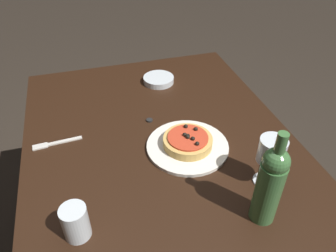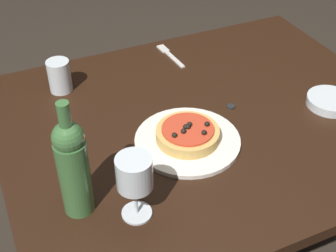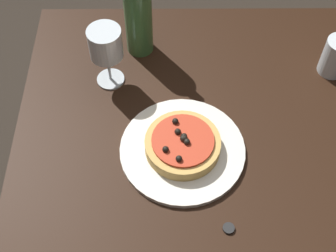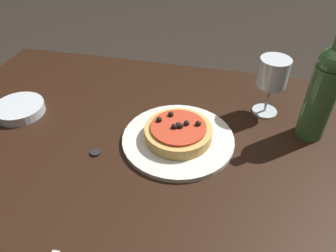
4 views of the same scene
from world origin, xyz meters
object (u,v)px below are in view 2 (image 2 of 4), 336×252
dinner_plate (187,141)px  fork (169,55)px  dining_table (204,145)px  pizza (188,134)px  wine_glass (134,175)px  side_bowl (330,101)px  wine_bottle (73,166)px  water_cup (59,76)px  bottle_cap (231,107)px

dinner_plate → fork: 0.46m
dining_table → pizza: bearing=-140.8°
dinner_plate → wine_glass: wine_glass is taller
side_bowl → pizza: bearing=177.6°
dining_table → dinner_plate: size_ratio=4.10×
wine_glass → wine_bottle: bearing=147.3°
dinner_plate → side_bowl: bearing=-2.4°
side_bowl → dining_table: bearing=164.6°
dinner_plate → side_bowl: 0.45m
dinner_plate → pizza: 0.02m
water_cup → fork: water_cup is taller
dinner_plate → bottle_cap: 0.20m
dinner_plate → pizza: bearing=-73.2°
dinner_plate → wine_bottle: 0.36m
bottle_cap → pizza: bearing=-154.3°
dining_table → fork: size_ratio=6.84×
dining_table → bottle_cap: 0.14m
pizza → wine_bottle: bearing=-162.3°
wine_glass → fork: 0.71m
pizza → bottle_cap: bearing=25.7°
dinner_plate → bottle_cap: bearing=25.7°
dinner_plate → fork: dinner_plate is taller
dining_table → water_cup: (-0.34, 0.30, 0.15)m
wine_bottle → dinner_plate: bearing=17.8°
pizza → fork: size_ratio=1.00×
dining_table → bottle_cap: bottle_cap is taller
dinner_plate → wine_bottle: size_ratio=0.96×
dinner_plate → water_cup: water_cup is taller
dining_table → wine_bottle: size_ratio=3.94×
pizza → side_bowl: size_ratio=1.23×
water_cup → bottle_cap: 0.52m
wine_glass → side_bowl: bearing=13.1°
side_bowl → water_cup: bearing=150.0°
wine_glass → wine_bottle: 0.13m
wine_glass → side_bowl: 0.69m
dining_table → fork: 0.37m
side_bowl → fork: side_bowl is taller
dining_table → side_bowl: 0.39m
pizza → wine_glass: (-0.21, -0.17, 0.09)m
dining_table → bottle_cap: bearing=6.1°
dining_table → wine_bottle: wine_bottle is taller
pizza → side_bowl: bearing=-2.4°
pizza → bottle_cap: 0.21m
wine_bottle → fork: bearing=49.1°
dining_table → wine_bottle: bearing=-156.5°
dinner_plate → water_cup: (-0.24, 0.38, 0.04)m
dinner_plate → water_cup: bearing=122.3°
water_cup → side_bowl: size_ratio=0.73×
wine_glass → dining_table: bearing=39.4°
water_cup → dinner_plate: bearing=-57.7°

